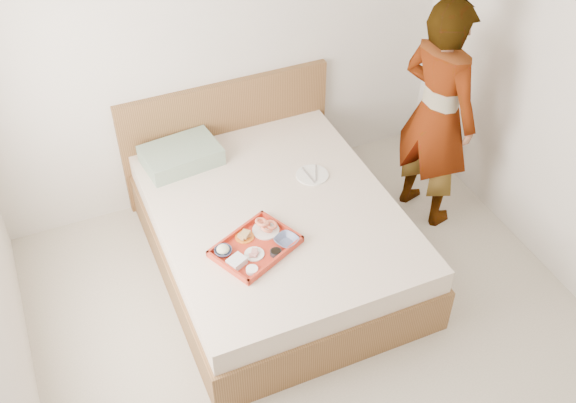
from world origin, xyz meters
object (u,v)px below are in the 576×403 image
(person, at_px, (437,115))
(tray, at_px, (256,246))
(dinner_plate, at_px, (312,175))
(bed, at_px, (276,236))

(person, bearing_deg, tray, 88.88)
(dinner_plate, height_order, person, person)
(dinner_plate, bearing_deg, bed, -150.64)
(tray, height_order, dinner_plate, tray)
(person, bearing_deg, bed, 78.35)
(tray, relative_size, person, 0.29)
(bed, bearing_deg, dinner_plate, 29.36)
(bed, relative_size, dinner_plate, 8.68)
(dinner_plate, xyz_separation_m, person, (0.90, -0.12, 0.34))
(tray, distance_m, person, 1.62)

